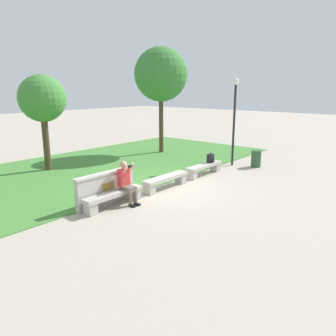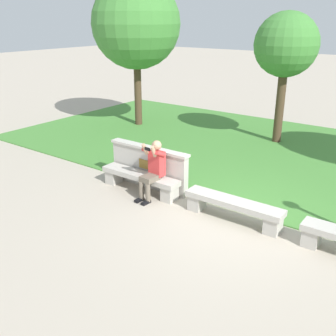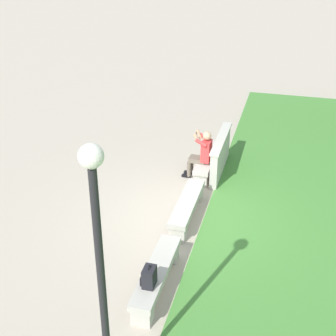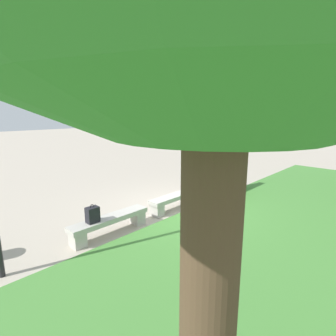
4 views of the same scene
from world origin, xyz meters
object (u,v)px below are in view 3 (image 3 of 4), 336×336
bench_main (208,160)px  bench_near (187,206)px  backpack (149,277)px  lamp_post (99,251)px  bench_mid (157,275)px  person_photographer (202,152)px

bench_main → bench_near: bearing=0.0°
backpack → lamp_post: size_ratio=0.11×
bench_near → bench_mid: bearing=0.0°
bench_near → person_photographer: size_ratio=1.56×
bench_mid → bench_near: bearing=180.0°
bench_mid → lamp_post: (2.32, 0.01, 2.25)m
person_photographer → lamp_post: 6.95m
backpack → bench_main: bearing=180.0°
bench_main → bench_near: 2.42m
bench_near → bench_mid: (2.42, 0.00, 0.00)m
bench_near → lamp_post: 5.25m
bench_main → person_photographer: size_ratio=1.56×
bench_near → backpack: 2.90m
bench_near → backpack: (2.88, -0.00, 0.32)m
person_photographer → lamp_post: size_ratio=0.34×
bench_mid → lamp_post: 3.23m
bench_main → bench_mid: 4.84m
bench_mid → person_photographer: 4.40m
bench_main → bench_mid: same height
bench_main → bench_near: (2.42, 0.00, 0.00)m
backpack → lamp_post: bearing=0.5°
backpack → lamp_post: lamp_post is taller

